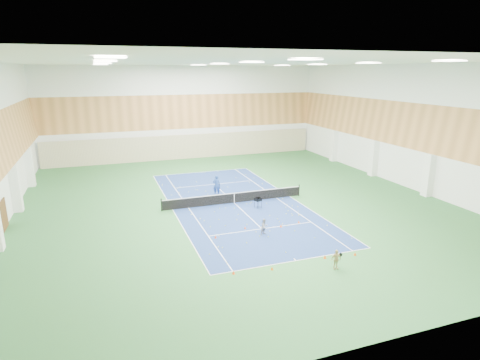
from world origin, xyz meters
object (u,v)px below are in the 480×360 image
child_court (264,227)px  child_apron (336,259)px  tennis_net (234,197)px  ball_cart (258,203)px  coach (217,185)px

child_court → child_apron: child_apron is taller
tennis_net → ball_cart: size_ratio=14.46×
child_court → ball_cart: 5.83m
tennis_net → child_apron: (1.72, -13.59, 0.06)m
child_apron → ball_cart: size_ratio=1.38×
coach → child_apron: coach is taller
tennis_net → coach: coach is taller
coach → ball_cart: (2.32, -4.66, -0.53)m
coach → child_court: coach is taller
tennis_net → coach: bearing=105.7°
child_court → ball_cart: child_court is taller
child_court → child_apron: size_ratio=0.96×
coach → child_court: (0.56, -10.21, -0.38)m
child_court → ball_cart: size_ratio=1.33×
coach → ball_cart: 5.23m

